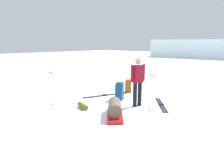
{
  "coord_description": "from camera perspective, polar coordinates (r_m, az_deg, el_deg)",
  "views": [
    {
      "loc": [
        4.9,
        -5.32,
        2.18
      ],
      "look_at": [
        0.0,
        0.0,
        0.7
      ],
      "focal_mm": 32.14,
      "sensor_mm": 36.0,
      "label": 1
    }
  ],
  "objects": [
    {
      "name": "ground_plane",
      "position": [
        7.55,
        0.0,
        -5.21
      ],
      "size": [
        80.0,
        80.0,
        0.0
      ],
      "primitive_type": "plane",
      "color": "white"
    },
    {
      "name": "gear_sled",
      "position": [
        6.11,
        0.82,
        -7.1
      ],
      "size": [
        1.26,
        1.31,
        0.49
      ],
      "color": "red",
      "rests_on": "ground_plane"
    },
    {
      "name": "ski_poles_planted_near",
      "position": [
        6.5,
        11.15,
        -1.99
      ],
      "size": [
        0.16,
        0.1,
        1.22
      ],
      "color": "#ACC0BD",
      "rests_on": "ground_plane"
    },
    {
      "name": "ski_poles_planted_far",
      "position": [
        7.28,
        -16.86,
        -0.79
      ],
      "size": [
        0.16,
        0.1,
        1.23
      ],
      "color": "#BABCBF",
      "rests_on": "ground_plane"
    },
    {
      "name": "distant_snow_ridge",
      "position": [
        32.93,
        28.66,
        8.74
      ],
      "size": [
        20.11,
        7.31,
        2.71
      ],
      "primitive_type": "cube",
      "rotation": [
        0.0,
        0.0,
        0.12
      ],
      "color": "white",
      "rests_on": "ground_plane"
    },
    {
      "name": "backpack_bright",
      "position": [
        9.06,
        4.6,
        -0.6
      ],
      "size": [
        0.42,
        0.43,
        0.57
      ],
      "color": "brown",
      "rests_on": "ground_plane"
    },
    {
      "name": "sleeping_mat_rolled",
      "position": [
        6.9,
        -8.34,
        -6.18
      ],
      "size": [
        0.58,
        0.33,
        0.18
      ],
      "primitive_type": "cylinder",
      "rotation": [
        0.0,
        1.57,
        2.84
      ],
      "color": "brown",
      "rests_on": "ground_plane"
    },
    {
      "name": "ski_pair_near",
      "position": [
        7.44,
        13.79,
        -5.73
      ],
      "size": [
        1.22,
        1.44,
        0.05
      ],
      "color": "black",
      "rests_on": "ground_plane"
    },
    {
      "name": "skier_standing",
      "position": [
        6.95,
        7.32,
        1.31
      ],
      "size": [
        0.32,
        0.54,
        1.7
      ],
      "color": "black",
      "rests_on": "ground_plane"
    },
    {
      "name": "ski_pair_far",
      "position": [
        8.5,
        -2.03,
        -3.22
      ],
      "size": [
        0.86,
        1.86,
        0.05
      ],
      "color": "black",
      "rests_on": "ground_plane"
    },
    {
      "name": "backpack_large_dark",
      "position": [
        7.77,
        2.17,
        -2.1
      ],
      "size": [
        0.38,
        0.43,
        0.7
      ],
      "color": "navy",
      "rests_on": "ground_plane"
    }
  ]
}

